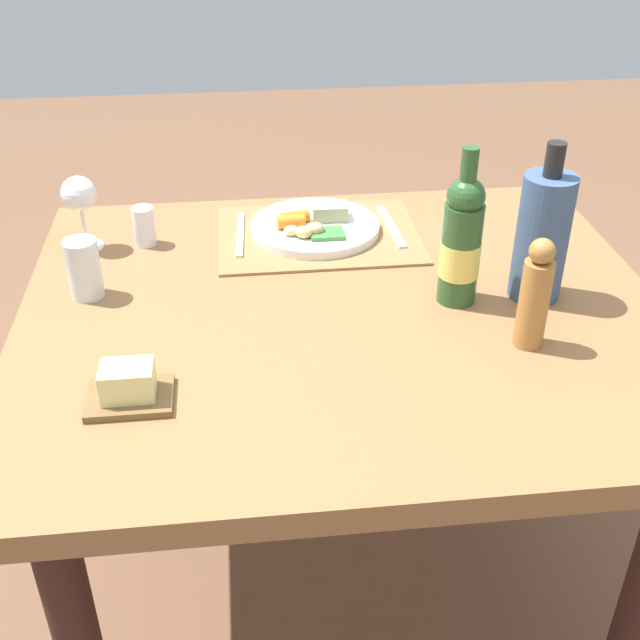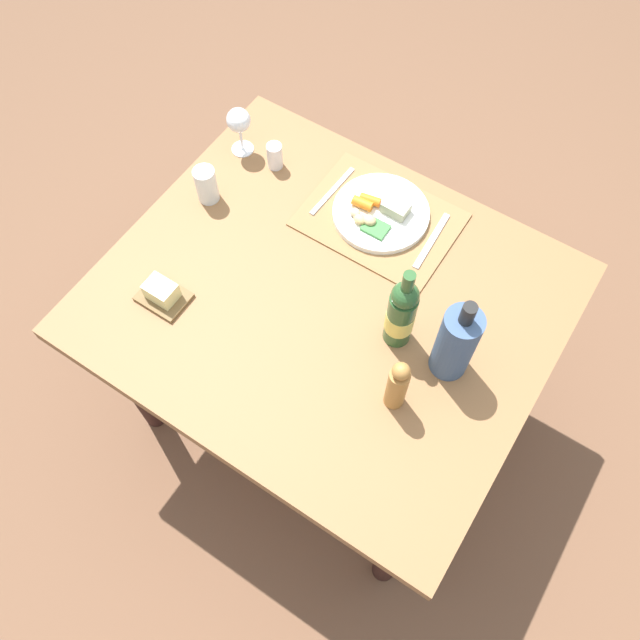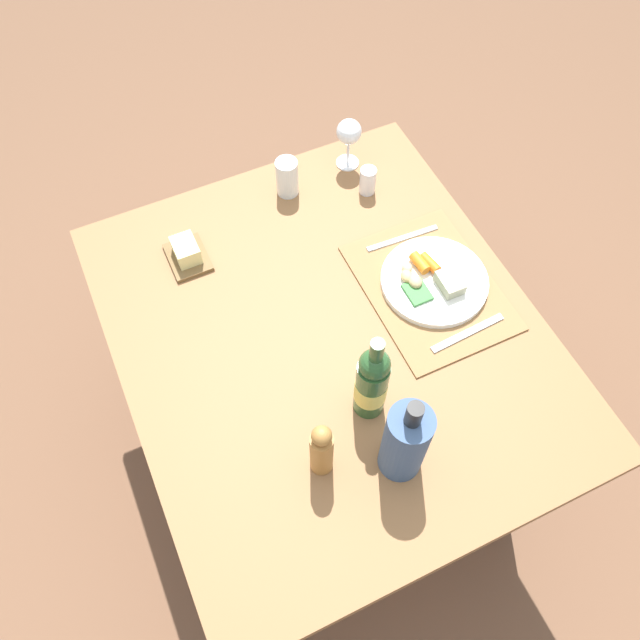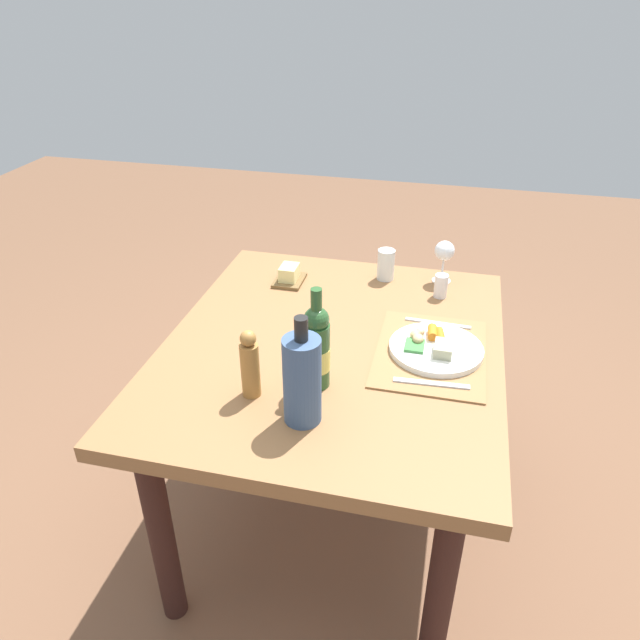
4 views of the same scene
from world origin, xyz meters
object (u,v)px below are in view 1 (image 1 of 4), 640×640
dining_table (342,353)px  salt_shaker (144,226)px  knife (240,234)px  water_tumbler (84,272)px  wine_bottle (462,242)px  cooler_bottle (542,235)px  pepper_mill (535,296)px  dinner_plate (315,226)px  butter_dish (129,387)px  fork (391,226)px  wine_glass (79,197)px

dining_table → salt_shaker: size_ratio=14.31×
knife → water_tumbler: bearing=38.7°
wine_bottle → salt_shaker: size_ratio=3.57×
dining_table → water_tumbler: 0.50m
cooler_bottle → salt_shaker: bearing=-21.8°
wine_bottle → cooler_bottle: size_ratio=0.99×
pepper_mill → wine_bottle: bearing=-61.9°
dining_table → pepper_mill: size_ratio=5.97×
dinner_plate → salt_shaker: size_ratio=3.35×
dinner_plate → butter_dish: 0.64m
cooler_bottle → butter_dish: bearing=18.7°
dinner_plate → cooler_bottle: bearing=141.4°
dinner_plate → fork: size_ratio=1.33×
wine_bottle → dinner_plate: bearing=-53.1°
fork → wine_glass: size_ratio=1.32×
butter_dish → pepper_mill: bearing=-172.8°
wine_glass → water_tumbler: size_ratio=1.38×
dining_table → salt_shaker: salt_shaker is taller
pepper_mill → wine_glass: pepper_mill is taller
salt_shaker → wine_glass: size_ratio=0.53×
water_tumbler → pepper_mill: bearing=161.8°
fork → salt_shaker: 0.52m
dinner_plate → pepper_mill: (-0.31, 0.46, 0.07)m
dinner_plate → water_tumbler: water_tumbler is taller
dining_table → cooler_bottle: bearing=-179.6°
water_tumbler → cooler_bottle: cooler_bottle is taller
pepper_mill → water_tumbler: 0.80m
pepper_mill → wine_bottle: size_ratio=0.67×
water_tumbler → salt_shaker: bearing=-114.4°
dining_table → fork: 0.36m
knife → dining_table: bearing=123.4°
fork → pepper_mill: pepper_mill is taller
fork → knife: size_ratio=1.00×
fork → knife: (0.33, 0.00, 0.00)m
fork → cooler_bottle: size_ratio=0.70×
pepper_mill → wine_bottle: (0.08, -0.16, 0.03)m
knife → wine_bottle: size_ratio=0.70×
dining_table → wine_bottle: 0.31m
knife → fork: bearing=-176.6°
fork → butter_dish: 0.75m
pepper_mill → salt_shaker: pepper_mill is taller
pepper_mill → fork: bearing=-72.4°
wine_glass → dinner_plate: bearing=-178.9°
wine_bottle → water_tumbler: 0.69m
cooler_bottle → water_tumbler: bearing=-6.2°
wine_glass → cooler_bottle: bearing=161.2°
pepper_mill → cooler_bottle: cooler_bottle is taller
fork → water_tumbler: bearing=15.9°
wine_glass → salt_shaker: bearing=-178.9°
fork → water_tumbler: water_tumbler is taller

